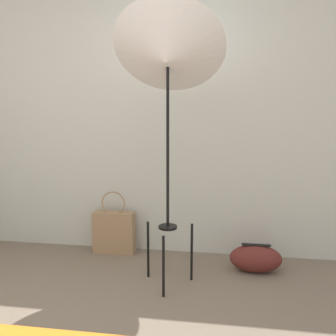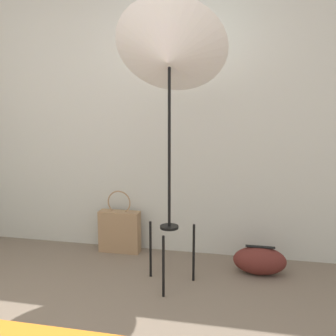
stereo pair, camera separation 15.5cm
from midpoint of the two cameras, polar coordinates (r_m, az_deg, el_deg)
name	(u,v)px [view 2 (the right image)]	position (r m, az deg, el deg)	size (l,w,h in m)	color
wall_back	(142,112)	(3.62, -2.56, 8.14)	(8.00, 0.05, 2.60)	beige
photo_umbrella	(169,57)	(2.86, 1.80, 15.82)	(0.82, 0.69, 2.08)	black
tote_bag	(120,231)	(3.73, -5.84, -9.04)	(0.38, 0.12, 0.59)	#9E7A56
duffel_bag	(260,261)	(3.39, 14.47, -12.89)	(0.43, 0.23, 0.24)	#5B231E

